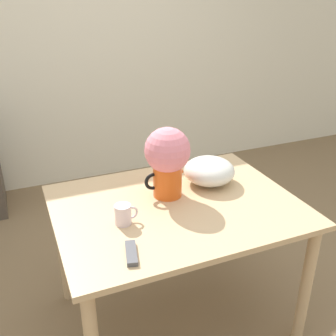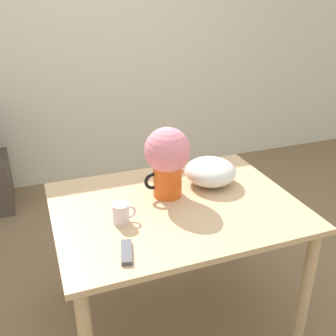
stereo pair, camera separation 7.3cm
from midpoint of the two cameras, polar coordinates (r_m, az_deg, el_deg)
ground_plane at (r=2.53m, az=0.46°, el=-19.74°), size 12.00×12.00×0.00m
wall_back at (r=3.79m, az=-12.19°, el=17.11°), size 8.00×0.05×2.60m
table at (r=2.07m, az=0.18°, el=-7.74°), size 1.23×0.94×0.77m
flower_vase at (r=2.00m, az=-1.14°, el=1.50°), size 0.25×0.24×0.38m
coffee_mug at (r=1.85m, az=-7.60°, el=-6.70°), size 0.11×0.08×0.10m
white_bowl at (r=2.20m, az=5.05°, el=-0.42°), size 0.29×0.29×0.15m
remote_control at (r=1.67m, az=-6.63°, el=-12.18°), size 0.08×0.16×0.02m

